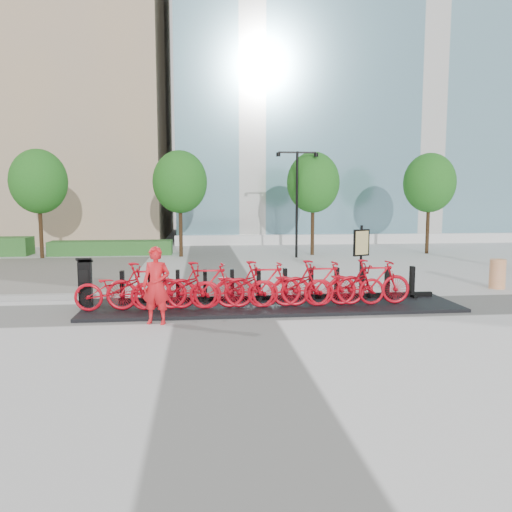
{
  "coord_description": "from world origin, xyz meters",
  "views": [
    {
      "loc": [
        -0.54,
        -12.34,
        2.81
      ],
      "look_at": [
        1.0,
        1.5,
        1.2
      ],
      "focal_mm": 35.0,
      "sensor_mm": 36.0,
      "label": 1
    }
  ],
  "objects": [
    {
      "name": "worker_red",
      "position": [
        -1.54,
        -1.16,
        0.87
      ],
      "size": [
        0.72,
        0.56,
        1.75
      ],
      "primitive_type": "imported",
      "rotation": [
        0.0,
        0.0,
        -0.24
      ],
      "color": "red",
      "rests_on": "ground"
    },
    {
      "name": "tree_1",
      "position": [
        -1.5,
        12.0,
        3.59
      ],
      "size": [
        2.6,
        2.6,
        5.1
      ],
      "color": "#482D17",
      "rests_on": "ground"
    },
    {
      "name": "bike_8",
      "position": [
        3.16,
        -0.05,
        0.61
      ],
      "size": [
        2.02,
        0.7,
        1.06
      ],
      "primitive_type": "imported",
      "rotation": [
        0.0,
        0.0,
        1.57
      ],
      "color": "#B90614",
      "rests_on": "dock_pad"
    },
    {
      "name": "bike_5",
      "position": [
        1.0,
        -0.05,
        0.67
      ],
      "size": [
        1.96,
        0.55,
        1.18
      ],
      "primitive_type": "imported",
      "rotation": [
        0.0,
        0.0,
        1.57
      ],
      "color": "#B90614",
      "rests_on": "dock_pad"
    },
    {
      "name": "bike_1",
      "position": [
        -1.88,
        -0.05,
        0.67
      ],
      "size": [
        1.96,
        0.55,
        1.18
      ],
      "primitive_type": "imported",
      "rotation": [
        0.0,
        0.0,
        1.57
      ],
      "color": "#B90614",
      "rests_on": "dock_pad"
    },
    {
      "name": "bike_4",
      "position": [
        0.28,
        -0.05,
        0.61
      ],
      "size": [
        2.02,
        0.7,
        1.06
      ],
      "primitive_type": "imported",
      "rotation": [
        0.0,
        0.0,
        1.57
      ],
      "color": "#B90614",
      "rests_on": "dock_pad"
    },
    {
      "name": "dock_pad",
      "position": [
        1.3,
        0.3,
        0.04
      ],
      "size": [
        9.6,
        2.4,
        0.08
      ],
      "primitive_type": "cube",
      "color": "black",
      "rests_on": "ground"
    },
    {
      "name": "tree_2",
      "position": [
        5.0,
        12.0,
        3.59
      ],
      "size": [
        2.6,
        2.6,
        5.1
      ],
      "color": "#482D17",
      "rests_on": "ground"
    },
    {
      "name": "bike_9",
      "position": [
        3.88,
        -0.05,
        0.67
      ],
      "size": [
        1.96,
        0.55,
        1.18
      ],
      "primitive_type": "imported",
      "rotation": [
        0.0,
        0.0,
        1.57
      ],
      "color": "#B90614",
      "rests_on": "dock_pad"
    },
    {
      "name": "construction_barrel",
      "position": [
        8.69,
        2.17,
        0.46
      ],
      "size": [
        0.62,
        0.62,
        0.92
      ],
      "primitive_type": "cylinder",
      "rotation": [
        0.0,
        0.0,
        0.38
      ],
      "color": "#FD6400",
      "rests_on": "ground"
    },
    {
      "name": "bike_3",
      "position": [
        -0.44,
        -0.05,
        0.67
      ],
      "size": [
        1.96,
        0.55,
        1.18
      ],
      "primitive_type": "imported",
      "rotation": [
        0.0,
        0.0,
        1.57
      ],
      "color": "#B90614",
      "rests_on": "dock_pad"
    },
    {
      "name": "ground",
      "position": [
        0.0,
        0.0,
        0.0
      ],
      "size": [
        120.0,
        120.0,
        0.0
      ],
      "primitive_type": "plane",
      "color": "silver"
    },
    {
      "name": "dock_rail_posts",
      "position": [
        1.36,
        0.77,
        0.51
      ],
      "size": [
        8.02,
        0.5,
        0.85
      ],
      "primitive_type": null,
      "color": "black",
      "rests_on": "dock_pad"
    },
    {
      "name": "kiosk",
      "position": [
        -3.49,
        0.62,
        0.68
      ],
      "size": [
        0.4,
        0.34,
        1.25
      ],
      "rotation": [
        0.0,
        0.0,
        0.05
      ],
      "color": "black",
      "rests_on": "dock_pad"
    },
    {
      "name": "bike_7",
      "position": [
        2.44,
        -0.05,
        0.67
      ],
      "size": [
        1.96,
        0.55,
        1.18
      ],
      "primitive_type": "imported",
      "rotation": [
        0.0,
        0.0,
        1.57
      ],
      "color": "#B90614",
      "rests_on": "dock_pad"
    },
    {
      "name": "bike_6",
      "position": [
        1.72,
        -0.05,
        0.61
      ],
      "size": [
        2.02,
        0.7,
        1.06
      ],
      "primitive_type": "imported",
      "rotation": [
        0.0,
        0.0,
        1.57
      ],
      "color": "#B90614",
      "rests_on": "dock_pad"
    },
    {
      "name": "tree_0",
      "position": [
        -8.0,
        12.0,
        3.59
      ],
      "size": [
        2.6,
        2.6,
        5.1
      ],
      "color": "#482D17",
      "rests_on": "ground"
    },
    {
      "name": "glass_building",
      "position": [
        14.0,
        26.0,
        12.0
      ],
      "size": [
        32.0,
        16.0,
        24.0
      ],
      "primitive_type": "cube",
      "color": "teal",
      "rests_on": "ground"
    },
    {
      "name": "streetlamp",
      "position": [
        4.0,
        11.0,
        3.13
      ],
      "size": [
        2.0,
        0.2,
        5.0
      ],
      "color": "black",
      "rests_on": "ground"
    },
    {
      "name": "hedge_b",
      "position": [
        -5.0,
        13.2,
        0.35
      ],
      "size": [
        6.0,
        1.2,
        0.7
      ],
      "primitive_type": "cube",
      "color": "#245A23",
      "rests_on": "ground"
    },
    {
      "name": "bike_2",
      "position": [
        -1.16,
        -0.05,
        0.61
      ],
      "size": [
        2.02,
        0.7,
        1.06
      ],
      "primitive_type": "imported",
      "rotation": [
        0.0,
        0.0,
        1.57
      ],
      "color": "#B90614",
      "rests_on": "dock_pad"
    },
    {
      "name": "bike_0",
      "position": [
        -2.6,
        -0.05,
        0.61
      ],
      "size": [
        2.02,
        0.7,
        1.06
      ],
      "primitive_type": "imported",
      "rotation": [
        0.0,
        0.0,
        1.57
      ],
      "color": "#B90614",
      "rests_on": "dock_pad"
    },
    {
      "name": "map_sign",
      "position": [
        4.71,
        3.49,
        1.28
      ],
      "size": [
        0.61,
        0.35,
        1.94
      ],
      "rotation": [
        0.0,
        0.0,
        0.43
      ],
      "color": "black",
      "rests_on": "ground"
    },
    {
      "name": "tree_3",
      "position": [
        11.0,
        12.0,
        3.59
      ],
      "size": [
        2.6,
        2.6,
        5.1
      ],
      "color": "#482D17",
      "rests_on": "ground"
    }
  ]
}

